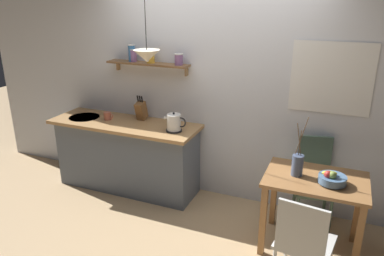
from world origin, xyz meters
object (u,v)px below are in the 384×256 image
(fruit_bowl, at_px, (332,178))
(pendant_lamp, at_px, (147,56))
(knife_block, at_px, (141,110))
(dining_chair_far, at_px, (313,178))
(dining_chair_near, at_px, (303,241))
(dining_table, at_px, (314,191))
(electric_kettle, at_px, (174,123))
(twig_vase, at_px, (297,165))
(coffee_mug_by_sink, at_px, (108,116))

(fruit_bowl, xyz_separation_m, pendant_lamp, (-1.95, 0.28, 0.91))
(knife_block, distance_m, pendant_lamp, 0.83)
(fruit_bowl, bearing_deg, dining_chair_far, 107.88)
(dining_chair_near, distance_m, pendant_lamp, 2.34)
(knife_block, bearing_deg, dining_table, -13.66)
(dining_chair_far, relative_size, electric_kettle, 3.62)
(dining_chair_far, bearing_deg, fruit_bowl, -72.12)
(dining_chair_near, distance_m, knife_block, 2.44)
(dining_chair_far, bearing_deg, dining_chair_near, -88.63)
(fruit_bowl, relative_size, pendant_lamp, 0.37)
(electric_kettle, distance_m, pendant_lamp, 0.79)
(electric_kettle, bearing_deg, dining_table, -10.86)
(twig_vase, bearing_deg, dining_chair_near, -75.84)
(twig_vase, bearing_deg, pendant_lamp, 172.47)
(fruit_bowl, distance_m, knife_block, 2.32)
(dining_chair_far, distance_m, twig_vase, 0.61)
(coffee_mug_by_sink, bearing_deg, dining_table, -8.21)
(twig_vase, height_order, pendant_lamp, pendant_lamp)
(fruit_bowl, bearing_deg, electric_kettle, 167.75)
(electric_kettle, xyz_separation_m, pendant_lamp, (-0.26, -0.09, 0.74))
(dining_chair_near, height_order, coffee_mug_by_sink, coffee_mug_by_sink)
(knife_block, bearing_deg, pendant_lamp, -47.27)
(pendant_lamp, bearing_deg, electric_kettle, 19.67)
(electric_kettle, height_order, knife_block, knife_block)
(dining_chair_near, distance_m, dining_chair_far, 1.11)
(coffee_mug_by_sink, bearing_deg, fruit_bowl, -9.26)
(knife_block, bearing_deg, coffee_mug_by_sink, -158.50)
(dining_chair_near, bearing_deg, fruit_bowl, 75.59)
(pendant_lamp, bearing_deg, fruit_bowl, -8.03)
(twig_vase, relative_size, electric_kettle, 2.19)
(twig_vase, bearing_deg, knife_block, 164.86)
(dining_chair_far, xyz_separation_m, knife_block, (-2.06, 0.04, 0.49))
(dining_chair_near, relative_size, dining_chair_far, 0.94)
(dining_chair_far, distance_m, pendant_lamp, 2.17)
(twig_vase, bearing_deg, electric_kettle, 167.40)
(knife_block, relative_size, pendant_lamp, 0.48)
(dining_chair_near, xyz_separation_m, fruit_bowl, (0.15, 0.57, 0.30))
(coffee_mug_by_sink, bearing_deg, twig_vase, -9.08)
(fruit_bowl, bearing_deg, dining_table, 152.53)
(electric_kettle, bearing_deg, knife_block, 158.62)
(dining_table, distance_m, twig_vase, 0.30)
(pendant_lamp, bearing_deg, knife_block, 132.73)
(twig_vase, bearing_deg, dining_table, 3.43)
(dining_table, distance_m, fruit_bowl, 0.24)
(pendant_lamp, bearing_deg, dining_chair_near, -25.15)
(dining_chair_near, relative_size, electric_kettle, 3.41)
(dining_table, bearing_deg, knife_block, 166.34)
(dining_chair_near, height_order, knife_block, knife_block)
(dining_chair_far, height_order, twig_vase, twig_vase)
(twig_vase, xyz_separation_m, electric_kettle, (-1.39, 0.31, 0.12))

